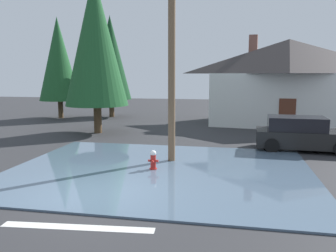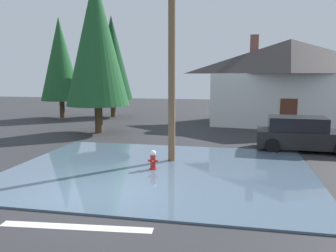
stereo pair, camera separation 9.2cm
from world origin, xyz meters
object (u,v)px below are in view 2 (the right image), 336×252
utility_pole (172,58)px  pine_tree_short_left (112,58)px  pine_tree_tall_left (96,40)px  fire_hydrant (153,161)px  pine_tree_mid_left (60,59)px  house (289,81)px  parked_car (302,134)px

utility_pole → pine_tree_short_left: pine_tree_short_left is taller
pine_tree_tall_left → pine_tree_short_left: bearing=104.1°
pine_tree_tall_left → fire_hydrant: bearing=-55.2°
pine_tree_mid_left → pine_tree_short_left: (3.81, 1.42, 0.14)m
utility_pole → pine_tree_tall_left: 8.31m
house → utility_pole: bearing=-116.8°
utility_pole → parked_car: bearing=30.7°
pine_tree_mid_left → house: bearing=-1.5°
fire_hydrant → house: size_ratio=0.07×
pine_tree_mid_left → parked_car: bearing=-28.2°
fire_hydrant → pine_tree_tall_left: (-5.16, 7.42, 5.05)m
fire_hydrant → pine_tree_tall_left: 10.35m
pine_tree_short_left → pine_tree_tall_left: bearing=-75.9°
pine_tree_tall_left → pine_tree_mid_left: size_ratio=1.16×
house → parked_car: house is taller
fire_hydrant → utility_pole: utility_pole is taller
utility_pole → pine_tree_mid_left: size_ratio=0.99×
pine_tree_tall_left → pine_tree_mid_left: (-5.75, 6.28, -0.76)m
fire_hydrant → pine_tree_tall_left: pine_tree_tall_left is taller
house → pine_tree_mid_left: 17.39m
fire_hydrant → pine_tree_mid_left: size_ratio=0.10×
utility_pole → pine_tree_mid_left: (-11.33, 12.28, 0.58)m
house → pine_tree_short_left: pine_tree_short_left is taller
house → pine_tree_mid_left: (-17.31, 0.44, 1.62)m
fire_hydrant → parked_car: parked_car is taller
fire_hydrant → pine_tree_tall_left: bearing=124.8°
house → fire_hydrant: bearing=-115.8°
parked_car → pine_tree_mid_left: pine_tree_mid_left is taller
fire_hydrant → pine_tree_short_left: pine_tree_short_left is taller
utility_pole → pine_tree_short_left: 15.65m
house → parked_car: bearing=-93.3°
parked_car → pine_tree_mid_left: 19.48m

